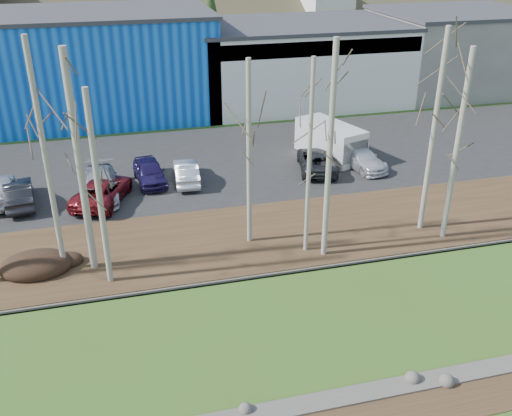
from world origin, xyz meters
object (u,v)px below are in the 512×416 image
object	(u,v)px
car_5	(186,172)
car_6	(317,160)
car_3	(100,185)
car_7	(361,158)
car_1	(19,193)
car_4	(150,172)
car_8	(1,189)
van_white	(332,141)
car_2	(102,191)

from	to	relation	value
car_5	car_6	world-z (taller)	car_6
car_3	car_7	distance (m)	16.43
car_1	car_4	distance (m)	7.50
car_8	car_5	bearing A→B (deg)	171.04
car_1	car_8	bearing A→B (deg)	-42.94
car_7	van_white	xyz separation A→B (m)	(-1.15, 2.20, 0.49)
car_2	car_8	bearing A→B (deg)	6.81
car_4	car_5	xyz separation A→B (m)	(2.17, -0.52, -0.04)
car_1	car_5	size ratio (longest dim) A/B	1.06
car_4	car_3	bearing A→B (deg)	-159.90
car_1	car_6	distance (m)	17.94
car_7	car_8	world-z (taller)	car_8
car_6	van_white	size ratio (longest dim) A/B	0.86
car_2	car_3	xyz separation A→B (m)	(-0.12, 0.76, 0.04)
car_4	car_2	bearing A→B (deg)	-147.90
car_6	car_1	bearing A→B (deg)	15.12
car_2	car_5	world-z (taller)	car_2
car_3	car_4	distance (m)	3.27
car_1	car_7	distance (m)	20.84
car_3	car_5	size ratio (longest dim) A/B	1.26
car_5	car_6	size ratio (longest dim) A/B	0.83
car_1	car_6	bearing A→B (deg)	174.33
car_1	car_2	distance (m)	4.61
car_3	car_2	bearing A→B (deg)	-80.99
car_7	car_8	distance (m)	21.84
car_4	car_5	distance (m)	2.23
car_2	car_5	xyz separation A→B (m)	(5.01, 1.64, -0.03)
car_7	van_white	distance (m)	2.53
car_4	car_5	world-z (taller)	car_4
car_3	car_8	size ratio (longest dim) A/B	1.14
car_5	van_white	distance (m)	10.29
car_1	car_5	world-z (taller)	car_1
car_7	car_6	bearing A→B (deg)	161.96
car_4	car_6	world-z (taller)	car_4
car_1	van_white	distance (m)	19.86
car_5	car_8	bearing A→B (deg)	4.53
car_5	car_3	bearing A→B (deg)	13.49
car_1	car_7	size ratio (longest dim) A/B	0.97
car_1	car_2	xyz separation A→B (m)	(4.54, -0.80, -0.01)
car_3	car_4	bearing A→B (deg)	25.41
car_3	car_8	world-z (taller)	car_8
car_1	car_7	xyz separation A→B (m)	(20.84, 0.35, -0.06)
car_2	van_white	world-z (taller)	van_white
car_6	car_8	xyz separation A→B (m)	(-18.92, 0.03, 0.09)
car_5	van_white	xyz separation A→B (m)	(10.14, 1.71, 0.47)
car_5	car_7	bearing A→B (deg)	-178.62
car_7	car_8	bearing A→B (deg)	167.24
car_3	van_white	size ratio (longest dim) A/B	0.91
car_1	van_white	xyz separation A→B (m)	(19.69, 2.55, 0.43)
car_1	car_8	distance (m)	1.22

